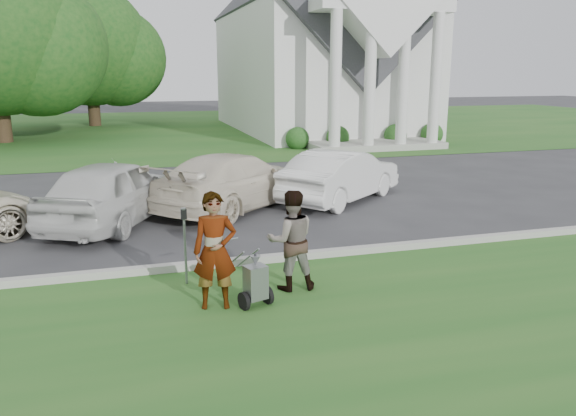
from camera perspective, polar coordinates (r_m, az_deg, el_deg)
name	(u,v)px	position (r m, az deg, el deg)	size (l,w,h in m)	color
ground	(262,274)	(10.03, -2.68, -6.71)	(120.00, 120.00, 0.00)	#333335
grass_strip	(317,353)	(7.40, 2.98, -14.50)	(80.00, 7.00, 0.01)	#21581E
church_lawn	(161,128)	(36.38, -12.82, 7.89)	(80.00, 30.00, 0.01)	#21581E
curb	(255,260)	(10.51, -3.39, -5.32)	(80.00, 0.18, 0.15)	#9E9E93
church	(318,28)	(34.23, 3.04, 17.81)	(9.19, 19.00, 24.10)	white
tree_back	(89,51)	(39.20, -19.55, 14.78)	(9.61, 7.60, 8.89)	#332316
striping_cart	(255,283)	(8.57, -3.35, -7.63)	(0.67, 1.03, 0.89)	black
person_left	(215,252)	(8.43, -7.44, -4.44)	(0.65, 0.43, 1.78)	#999999
person_right	(291,241)	(9.09, 0.31, -3.38)	(0.80, 0.63, 1.65)	#999999
parking_meter_near	(185,237)	(9.44, -10.45, -2.90)	(0.10, 0.09, 1.33)	gray
car_b	(113,191)	(13.71, -17.37, 1.63)	(1.83, 4.55, 1.55)	silver
car_c	(234,181)	(14.67, -5.54, 2.76)	(2.03, 4.99, 1.45)	silver
car_d	(341,175)	(15.51, 5.42, 3.31)	(1.50, 4.31, 1.42)	silver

